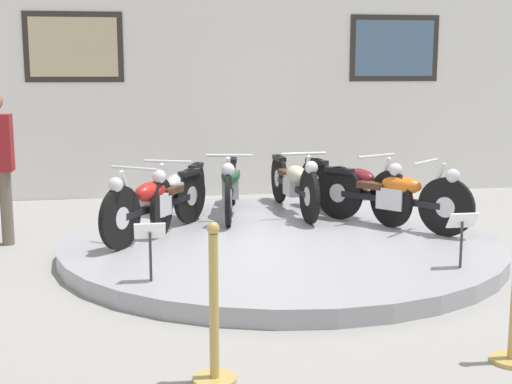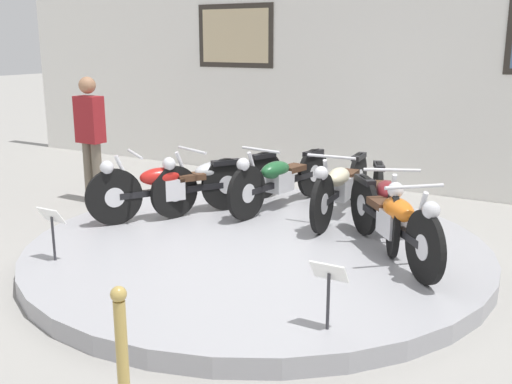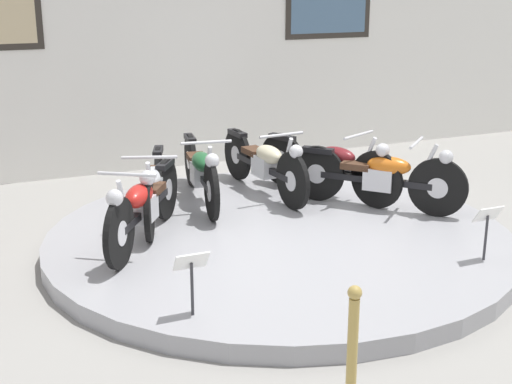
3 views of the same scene
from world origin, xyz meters
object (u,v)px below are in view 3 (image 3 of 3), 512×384
object	(u,v)px
motorcycle_cream	(265,162)
motorcycle_red	(143,204)
motorcycle_maroon	(330,164)
motorcycle_silver	(154,185)
motorcycle_green	(201,169)
motorcycle_orange	(380,175)
info_placard_front_left	(192,270)
info_placard_front_centre	(487,221)

from	to	relation	value
motorcycle_cream	motorcycle_red	bearing A→B (deg)	-149.82
motorcycle_cream	motorcycle_maroon	size ratio (longest dim) A/B	1.08
motorcycle_silver	motorcycle_green	world-z (taller)	motorcycle_green
motorcycle_cream	motorcycle_orange	bearing A→B (deg)	-46.82
motorcycle_red	motorcycle_orange	world-z (taller)	same
motorcycle_silver	info_placard_front_left	bearing A→B (deg)	-98.52
motorcycle_silver	motorcycle_cream	distance (m)	1.48
motorcycle_green	info_placard_front_centre	xyz separation A→B (m)	(1.77, -2.64, -0.01)
motorcycle_silver	motorcycle_maroon	world-z (taller)	motorcycle_maroon
motorcycle_green	motorcycle_orange	xyz separation A→B (m)	(1.71, -0.99, 0.00)
motorcycle_cream	motorcycle_orange	xyz separation A→B (m)	(0.93, -0.99, -0.00)
motorcycle_red	motorcycle_cream	size ratio (longest dim) A/B	0.85
motorcycle_red	motorcycle_orange	distance (m)	2.63
info_placard_front_left	info_placard_front_centre	distance (m)	2.75
motorcycle_silver	info_placard_front_left	world-z (taller)	motorcycle_silver
motorcycle_cream	motorcycle_silver	bearing A→B (deg)	-165.21
motorcycle_green	info_placard_front_left	xyz separation A→B (m)	(-0.98, -2.64, -0.01)
motorcycle_green	motorcycle_cream	size ratio (longest dim) A/B	0.99
motorcycle_orange	info_placard_front_centre	distance (m)	1.65
motorcycle_green	motorcycle_maroon	size ratio (longest dim) A/B	1.07
motorcycle_maroon	motorcycle_silver	bearing A→B (deg)	-179.91
motorcycle_green	motorcycle_orange	size ratio (longest dim) A/B	1.30
info_placard_front_centre	motorcycle_orange	bearing A→B (deg)	92.08
motorcycle_maroon	info_placard_front_left	size ratio (longest dim) A/B	3.57
motorcycle_red	motorcycle_cream	world-z (taller)	motorcycle_cream
motorcycle_red	motorcycle_green	xyz separation A→B (m)	(0.92, 0.99, -0.00)
info_placard_front_left	motorcycle_red	bearing A→B (deg)	87.75
motorcycle_green	motorcycle_maroon	distance (m)	1.48
motorcycle_red	motorcycle_silver	bearing A→B (deg)	65.89
motorcycle_maroon	motorcycle_orange	world-z (taller)	motorcycle_maroon
motorcycle_red	motorcycle_orange	bearing A→B (deg)	0.08
motorcycle_silver	info_placard_front_left	distance (m)	2.29
motorcycle_silver	motorcycle_green	xyz separation A→B (m)	(0.64, 0.38, 0.01)
motorcycle_maroon	motorcycle_orange	size ratio (longest dim) A/B	1.21
motorcycle_cream	info_placard_front_left	size ratio (longest dim) A/B	3.87
motorcycle_maroon	motorcycle_orange	distance (m)	0.67
motorcycle_orange	info_placard_front_centre	xyz separation A→B (m)	(0.06, -1.65, -0.01)
info_placard_front_centre	motorcycle_maroon	bearing A→B (deg)	98.44
motorcycle_maroon	info_placard_front_centre	size ratio (longest dim) A/B	3.57
motorcycle_cream	info_placard_front_left	xyz separation A→B (m)	(-1.77, -2.64, -0.02)
motorcycle_red	info_placard_front_centre	size ratio (longest dim) A/B	3.28
motorcycle_silver	motorcycle_orange	world-z (taller)	motorcycle_orange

